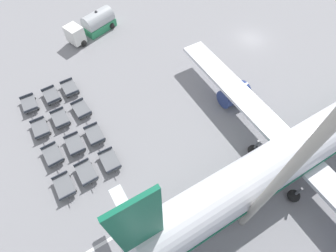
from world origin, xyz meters
TOP-DOWN VIEW (x-y plane):
  - ground_plane at (0.00, 0.00)m, footprint 500.00×500.00m
  - airplane at (19.08, -7.45)m, footprint 37.29×42.50m
  - fuel_tanker_primary at (-11.08, -21.21)m, footprint 5.48×8.08m
  - baggage_dolly_row_near_col_a at (0.05, -32.42)m, footprint 3.38×1.96m
  - baggage_dolly_row_near_col_b at (4.26, -31.73)m, footprint 3.38×1.97m
  - baggage_dolly_row_near_col_c at (8.33, -31.04)m, footprint 3.41×2.09m
  - baggage_dolly_row_near_col_d at (12.33, -30.61)m, footprint 3.39×2.00m
  - baggage_dolly_row_mid_a_col_a at (-0.22, -29.69)m, footprint 3.40×2.08m
  - baggage_dolly_row_mid_a_col_b at (3.79, -29.36)m, footprint 3.39×2.00m
  - baggage_dolly_row_mid_a_col_c at (7.96, -28.58)m, footprint 3.38×1.97m
  - baggage_dolly_row_mid_a_col_d at (11.78, -28.23)m, footprint 3.40×2.04m
  - baggage_dolly_row_mid_b_col_a at (-0.57, -27.32)m, footprint 3.39×2.02m
  - baggage_dolly_row_mid_b_col_b at (3.41, -26.76)m, footprint 3.41×2.12m
  - baggage_dolly_row_mid_b_col_c at (7.60, -26.23)m, footprint 3.38×1.97m
  - baggage_dolly_row_mid_b_col_d at (11.44, -25.61)m, footprint 3.38×1.96m
  - apron_light_mast at (22.37, -16.02)m, footprint 2.00×0.76m
  - stand_guidance_stripe at (17.42, -16.40)m, footprint 5.10×39.06m

SIDE VIEW (x-z plane):
  - ground_plane at x=0.00m, z-range 0.00..0.00m
  - stand_guidance_stripe at x=17.42m, z-range 0.00..0.01m
  - baggage_dolly_row_near_col_a at x=0.05m, z-range 0.02..0.94m
  - baggage_dolly_row_near_col_b at x=4.26m, z-range 0.02..0.94m
  - baggage_dolly_row_near_col_c at x=8.33m, z-range 0.02..0.94m
  - baggage_dolly_row_near_col_d at x=12.33m, z-range 0.02..0.94m
  - baggage_dolly_row_mid_a_col_a at x=-0.22m, z-range 0.02..0.94m
  - baggage_dolly_row_mid_a_col_b at x=3.79m, z-range 0.02..0.94m
  - baggage_dolly_row_mid_a_col_c at x=7.96m, z-range 0.02..0.94m
  - baggage_dolly_row_mid_a_col_d at x=11.78m, z-range 0.02..0.94m
  - baggage_dolly_row_mid_b_col_a at x=-0.57m, z-range 0.02..0.94m
  - baggage_dolly_row_mid_b_col_b at x=3.41m, z-range 0.02..0.94m
  - baggage_dolly_row_mid_b_col_c at x=7.60m, z-range 0.02..0.94m
  - baggage_dolly_row_mid_b_col_d at x=11.44m, z-range 0.02..0.94m
  - fuel_tanker_primary at x=-11.08m, z-range -0.24..2.96m
  - airplane at x=19.08m, z-range -3.55..10.36m
  - apron_light_mast at x=22.37m, z-range 1.17..27.51m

